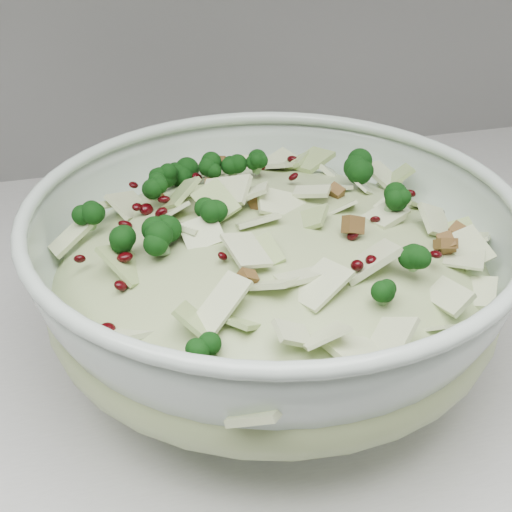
{
  "coord_description": "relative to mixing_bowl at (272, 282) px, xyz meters",
  "views": [
    {
      "loc": [
        0.19,
        1.2,
        1.26
      ],
      "look_at": [
        0.29,
        1.6,
        1.0
      ],
      "focal_mm": 50.0,
      "sensor_mm": 36.0,
      "label": 1
    }
  ],
  "objects": [
    {
      "name": "mixing_bowl",
      "position": [
        0.0,
        0.0,
        0.0
      ],
      "size": [
        0.38,
        0.38,
        0.14
      ],
      "rotation": [
        0.0,
        0.0,
        -0.15
      ],
      "color": "silver",
      "rests_on": "counter"
    },
    {
      "name": "salad",
      "position": [
        0.0,
        0.0,
        0.02
      ],
      "size": [
        0.38,
        0.38,
        0.14
      ],
      "rotation": [
        0.0,
        0.0,
        -0.26
      ],
      "color": "#AABA7F",
      "rests_on": "mixing_bowl"
    }
  ]
}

